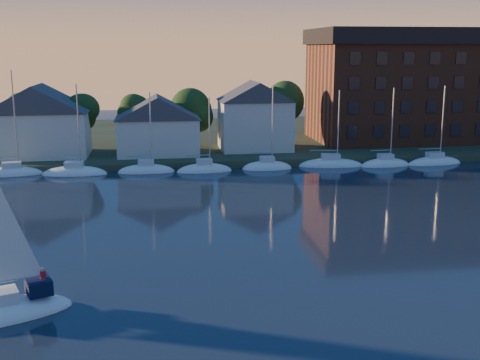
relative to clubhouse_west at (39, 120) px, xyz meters
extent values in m
cube|color=#2C3821|center=(22.00, 17.00, -5.93)|extent=(160.00, 50.00, 2.00)
cube|color=brown|center=(22.00, -6.00, -5.93)|extent=(120.00, 3.00, 1.00)
cube|color=beige|center=(0.00, 0.00, -1.93)|extent=(13.00, 9.00, 6.00)
cube|color=beige|center=(16.00, -1.00, -2.43)|extent=(11.00, 8.00, 5.00)
cube|color=beige|center=(30.00, 1.00, -1.43)|extent=(10.00, 8.00, 7.00)
cube|color=brown|center=(56.00, 7.00, 2.57)|extent=(30.00, 16.00, 15.00)
cube|color=black|center=(56.00, 7.00, 11.27)|extent=(31.00, 17.00, 2.40)
cylinder|color=#331F17|center=(-4.00, 5.00, -3.18)|extent=(0.50, 0.50, 3.50)
sphere|color=#1C3714|center=(-4.00, 5.00, 1.27)|extent=(5.40, 5.40, 5.40)
cylinder|color=#331F17|center=(4.00, 5.00, -3.18)|extent=(0.50, 0.50, 3.50)
sphere|color=#1C3714|center=(4.00, 5.00, 1.27)|extent=(5.40, 5.40, 5.40)
cylinder|color=#331F17|center=(12.00, 5.00, -3.18)|extent=(0.50, 0.50, 3.50)
sphere|color=#1C3714|center=(12.00, 5.00, 1.27)|extent=(5.40, 5.40, 5.40)
cylinder|color=#331F17|center=(20.00, 5.00, -3.18)|extent=(0.50, 0.50, 3.50)
sphere|color=#1C3714|center=(20.00, 5.00, 1.27)|extent=(5.40, 5.40, 5.40)
cylinder|color=#331F17|center=(28.00, 5.00, -3.18)|extent=(0.50, 0.50, 3.50)
sphere|color=#1C3714|center=(28.00, 5.00, 1.27)|extent=(5.40, 5.40, 5.40)
cylinder|color=#331F17|center=(36.00, 5.00, -3.18)|extent=(0.50, 0.50, 3.50)
sphere|color=#1C3714|center=(36.00, 5.00, 1.27)|extent=(5.40, 5.40, 5.40)
cylinder|color=#331F17|center=(44.00, 5.00, -3.18)|extent=(0.50, 0.50, 3.50)
sphere|color=#1C3714|center=(44.00, 5.00, 1.27)|extent=(5.40, 5.40, 5.40)
cylinder|color=#331F17|center=(52.00, 5.00, -3.18)|extent=(0.50, 0.50, 3.50)
sphere|color=#1C3714|center=(52.00, 5.00, 1.27)|extent=(5.40, 5.40, 5.40)
cylinder|color=#331F17|center=(60.00, 5.00, -3.18)|extent=(0.50, 0.50, 3.50)
sphere|color=#1C3714|center=(60.00, 5.00, 1.27)|extent=(5.40, 5.40, 5.40)
ellipsoid|color=white|center=(-2.00, -9.00, -5.93)|extent=(7.50, 2.40, 2.20)
cube|color=silver|center=(-2.00, -9.00, -4.63)|extent=(2.10, 1.32, 0.70)
cylinder|color=#A5A8AD|center=(-1.25, -9.00, 0.02)|extent=(0.16, 0.16, 10.00)
cylinder|color=#A5A8AD|center=(-2.83, -9.00, -3.78)|extent=(3.15, 0.12, 0.12)
ellipsoid|color=white|center=(6.00, -9.00, -5.93)|extent=(7.50, 2.40, 2.20)
cube|color=silver|center=(6.00, -9.00, -4.63)|extent=(2.10, 1.32, 0.70)
cylinder|color=#A5A8AD|center=(6.75, -9.00, 0.02)|extent=(0.16, 0.16, 10.00)
cylinder|color=#A5A8AD|center=(5.17, -9.00, -3.78)|extent=(3.15, 0.12, 0.12)
ellipsoid|color=white|center=(14.00, -9.00, -5.93)|extent=(7.50, 2.40, 2.20)
cube|color=silver|center=(14.00, -9.00, -4.63)|extent=(2.10, 1.32, 0.70)
cylinder|color=#A5A8AD|center=(14.75, -9.00, 0.02)|extent=(0.16, 0.16, 10.00)
cylinder|color=#A5A8AD|center=(13.17, -9.00, -3.78)|extent=(3.15, 0.12, 0.12)
ellipsoid|color=white|center=(22.00, -9.00, -5.93)|extent=(7.50, 2.40, 2.20)
cube|color=silver|center=(22.00, -9.00, -4.63)|extent=(2.10, 1.32, 0.70)
cylinder|color=#A5A8AD|center=(22.75, -9.00, 0.02)|extent=(0.16, 0.16, 10.00)
cylinder|color=#A5A8AD|center=(21.17, -9.00, -3.78)|extent=(3.15, 0.12, 0.12)
ellipsoid|color=white|center=(30.00, -9.00, -5.93)|extent=(7.50, 2.40, 2.20)
cube|color=silver|center=(30.00, -9.00, -4.63)|extent=(2.10, 1.32, 0.70)
cylinder|color=#A5A8AD|center=(30.75, -9.00, 0.02)|extent=(0.16, 0.16, 10.00)
cylinder|color=#A5A8AD|center=(29.17, -9.00, -3.78)|extent=(3.15, 0.12, 0.12)
ellipsoid|color=white|center=(38.00, -9.00, -5.93)|extent=(7.50, 2.40, 2.20)
cube|color=silver|center=(38.00, -9.00, -4.63)|extent=(2.10, 1.32, 0.70)
cylinder|color=#A5A8AD|center=(38.75, -9.00, 0.02)|extent=(0.16, 0.16, 10.00)
cylinder|color=#A5A8AD|center=(37.17, -9.00, -3.78)|extent=(3.15, 0.12, 0.12)
ellipsoid|color=white|center=(46.00, -9.00, -5.93)|extent=(7.50, 2.40, 2.20)
cube|color=silver|center=(46.00, -9.00, -4.63)|extent=(2.10, 1.32, 0.70)
cylinder|color=#A5A8AD|center=(46.75, -9.00, 0.02)|extent=(0.16, 0.16, 10.00)
cylinder|color=#A5A8AD|center=(45.17, -9.00, -3.78)|extent=(3.15, 0.12, 0.12)
ellipsoid|color=white|center=(54.00, -9.00, -5.93)|extent=(7.50, 2.40, 2.20)
cube|color=silver|center=(54.00, -9.00, -4.63)|extent=(2.10, 1.32, 0.70)
cylinder|color=#A5A8AD|center=(54.75, -9.00, 0.02)|extent=(0.16, 0.16, 10.00)
cylinder|color=#A5A8AD|center=(53.17, -9.00, -3.78)|extent=(3.15, 0.12, 0.12)
cylinder|color=#A5A8AD|center=(6.81, -49.92, -3.78)|extent=(3.47, 1.42, 0.12)
cube|color=black|center=(8.19, -49.39, -4.43)|extent=(1.91, 2.08, 0.90)
camera|label=1|loc=(15.21, -84.51, 9.47)|focal=45.00mm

